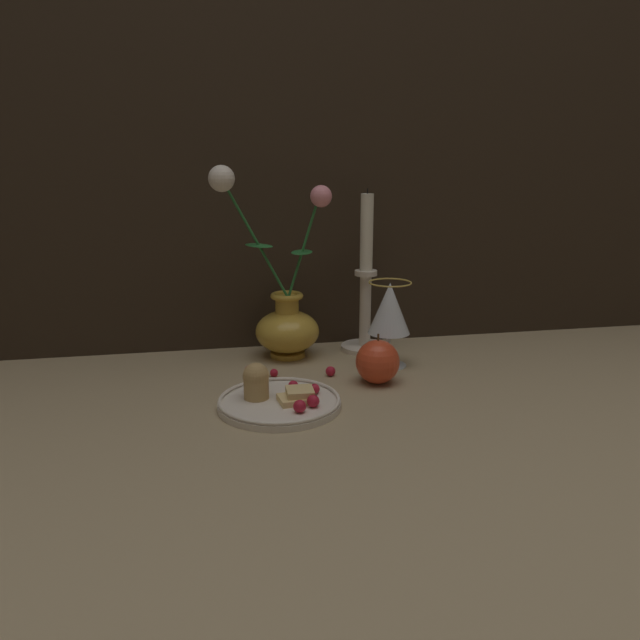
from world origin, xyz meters
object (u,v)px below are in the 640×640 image
object	(u,v)px
candlestick	(365,294)
plate_with_pastries	(277,398)
apple_beside_vase	(378,362)
vase	(285,314)
wine_glass	(389,311)

from	to	relation	value
candlestick	plate_with_pastries	bearing A→B (deg)	-128.81
plate_with_pastries	candlestick	distance (m)	0.36
plate_with_pastries	apple_beside_vase	size ratio (longest dim) A/B	2.20
vase	apple_beside_vase	distance (m)	0.23
apple_beside_vase	candlestick	bearing A→B (deg)	81.79
vase	candlestick	bearing A→B (deg)	5.36
vase	plate_with_pastries	bearing A→B (deg)	-100.63
candlestick	apple_beside_vase	size ratio (longest dim) A/B	3.65
wine_glass	apple_beside_vase	size ratio (longest dim) A/B	1.82
vase	wine_glass	bearing A→B (deg)	-25.94
plate_with_pastries	wine_glass	distance (m)	0.30
vase	plate_with_pastries	xyz separation A→B (m)	(-0.05, -0.25, -0.07)
wine_glass	apple_beside_vase	world-z (taller)	wine_glass
vase	candlestick	world-z (taller)	vase
wine_glass	candlestick	bearing A→B (deg)	99.69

